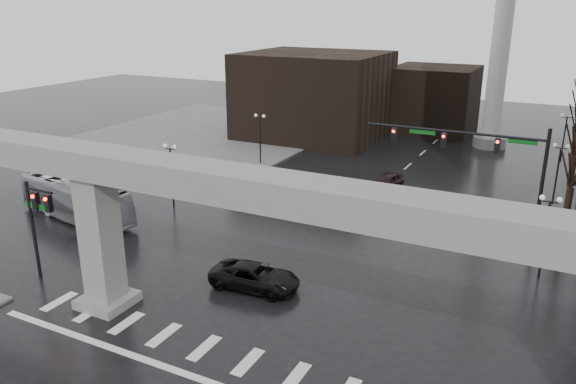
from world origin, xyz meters
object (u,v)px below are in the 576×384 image
at_px(city_bus, 76,199).
at_px(far_car, 387,182).
at_px(pickup_truck, 255,277).
at_px(signal_mast_arm, 483,155).

bearing_deg(city_bus, far_car, -36.21).
xyz_separation_m(pickup_truck, far_car, (1.22, 20.54, 0.02)).
relative_size(signal_mast_arm, far_car, 2.78).
distance_m(signal_mast_arm, pickup_truck, 17.55).
height_order(city_bus, far_car, city_bus).
bearing_deg(signal_mast_arm, city_bus, -159.56).
relative_size(city_bus, far_car, 2.55).
bearing_deg(far_car, pickup_truck, -85.35).
bearing_deg(pickup_truck, far_car, -8.10).
xyz_separation_m(signal_mast_arm, pickup_truck, (-9.81, -13.62, -5.11)).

